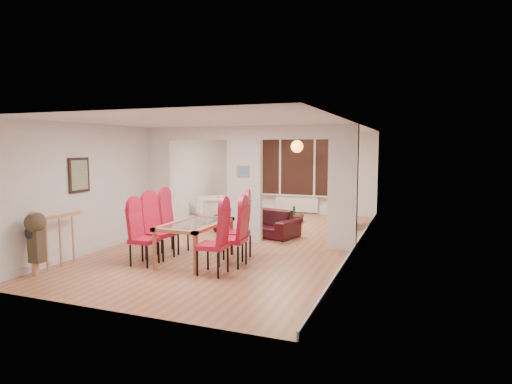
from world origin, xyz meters
The scene contains 24 objects.
floor centered at (0.00, 0.00, 0.00)m, with size 5.00×9.00×0.01m, color #B66F49.
room_walls centered at (0.00, 0.00, 1.30)m, with size 5.00×9.00×2.60m, color silver, non-canonical shape.
divider_wall centered at (0.00, 0.00, 1.30)m, with size 5.00×0.18×2.60m, color white.
bay_window_blinds centered at (0.00, 4.44, 1.50)m, with size 3.00×0.08×1.80m, color black.
radiator centered at (0.00, 4.40, 0.30)m, with size 1.40×0.08×0.50m, color white.
pendant_light centered at (0.30, 3.30, 2.15)m, with size 0.36×0.36×0.36m, color orange.
stair_newel centered at (-2.25, -3.20, 0.55)m, with size 0.40×1.20×1.10m, color tan, non-canonical shape.
wall_poster centered at (-2.47, -2.40, 1.60)m, with size 0.04×0.52×0.67m, color gray.
pillar_photo centered at (0.00, -0.10, 1.60)m, with size 0.30×0.03×0.25m, color #4C8CD8.
dining_table centered at (-0.19, -1.95, 0.37)m, with size 0.89×1.59×0.74m, color #B16841, non-canonical shape.
dining_chair_la centered at (-0.94, -2.49, 0.55)m, with size 0.44×0.44×1.09m, color #BA1330, non-canonical shape.
dining_chair_lb centered at (-0.93, -2.01, 0.57)m, with size 0.46×0.46×1.14m, color #BA1330, non-canonical shape.
dining_chair_lc centered at (-0.94, -1.46, 0.58)m, with size 0.46×0.46×1.16m, color #BA1330, non-canonical shape.
dining_chair_ra centered at (0.47, -2.55, 0.58)m, with size 0.46×0.46×1.16m, color #BA1330, non-canonical shape.
dining_chair_rb centered at (0.58, -1.97, 0.56)m, with size 0.45×0.45×1.13m, color #BA1330, non-canonical shape.
dining_chair_rc centered at (0.45, -1.48, 0.59)m, with size 0.47×0.47×1.17m, color #BA1330, non-canonical shape.
sofa centered at (-0.04, 0.83, 0.31)m, with size 2.11×0.83×0.62m, color black.
armchair centered at (-1.74, 1.88, 0.38)m, with size 0.80×0.83×0.75m, color beige.
person centered at (-1.45, 2.88, 0.90)m, with size 0.43×0.65×1.79m, color black.
television centered at (2.00, 2.62, 0.31)m, with size 0.14×1.08×0.62m, color black.
coffee_table centered at (0.18, 2.74, 0.10)m, with size 0.88×0.44×0.20m, color #331811, non-canonical shape.
bottle centered at (0.37, 2.78, 0.34)m, with size 0.07×0.07×0.27m, color #143F19.
bowl centered at (0.11, 2.63, 0.23)m, with size 0.22×0.22×0.05m, color #331811.
shoes centered at (-0.30, -0.36, 0.05)m, with size 0.25×0.27×0.11m, color black, non-canonical shape.
Camera 1 is at (3.66, -8.87, 2.15)m, focal length 30.00 mm.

